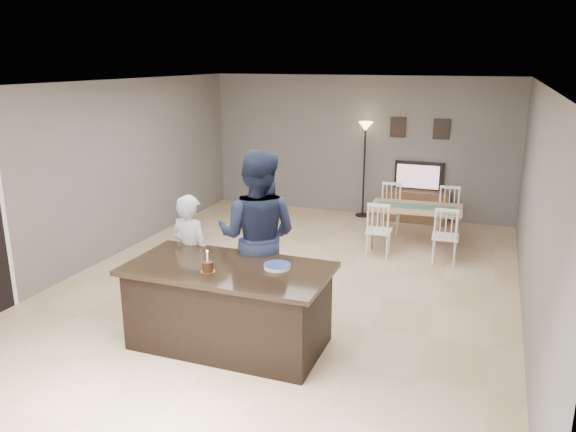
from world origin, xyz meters
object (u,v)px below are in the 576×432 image
(television, at_px, (418,176))
(plate_stack, at_px, (277,266))
(tv_console, at_px, (416,206))
(woman, at_px, (191,255))
(birthday_cake, at_px, (208,267))
(floor_lamp, at_px, (365,144))
(dining_table, at_px, (416,213))
(man, at_px, (257,237))
(kitchen_island, at_px, (229,306))

(television, xyz_separation_m, plate_stack, (-0.70, -5.50, 0.06))
(tv_console, xyz_separation_m, woman, (-1.96, -5.02, 0.44))
(birthday_cake, xyz_separation_m, floor_lamp, (0.30, 5.79, 0.48))
(woman, relative_size, dining_table, 0.87)
(plate_stack, bearing_deg, dining_table, 77.12)
(television, relative_size, dining_table, 0.53)
(tv_console, distance_m, plate_stack, 5.51)
(dining_table, bearing_deg, floor_lamp, 125.23)
(woman, height_order, plate_stack, woman)
(plate_stack, relative_size, floor_lamp, 0.15)
(tv_console, relative_size, dining_table, 0.70)
(plate_stack, bearing_deg, woman, 161.94)
(tv_console, distance_m, dining_table, 1.56)
(woman, xyz_separation_m, man, (0.79, 0.17, 0.27))
(kitchen_island, bearing_deg, man, 87.96)
(birthday_cake, bearing_deg, dining_table, 70.23)
(tv_console, height_order, floor_lamp, floor_lamp)
(television, bearing_deg, birthday_cake, 77.18)
(kitchen_island, height_order, tv_console, kitchen_island)
(kitchen_island, xyz_separation_m, plate_stack, (0.50, 0.14, 0.47))
(man, xyz_separation_m, birthday_cake, (-0.15, -0.92, -0.06))
(woman, bearing_deg, television, -99.78)
(man, height_order, plate_stack, man)
(kitchen_island, bearing_deg, floor_lamp, 88.28)
(tv_console, xyz_separation_m, dining_table, (0.20, -1.53, 0.27))
(man, bearing_deg, woman, 6.99)
(woman, xyz_separation_m, birthday_cake, (0.63, -0.75, 0.21))
(television, xyz_separation_m, birthday_cake, (-1.33, -5.84, 0.09))
(floor_lamp, bearing_deg, plate_stack, -86.49)
(dining_table, xyz_separation_m, floor_lamp, (-1.23, 1.55, 0.87))
(woman, height_order, man, man)
(plate_stack, height_order, floor_lamp, floor_lamp)
(dining_table, bearing_deg, television, 93.80)
(man, relative_size, floor_lamp, 1.10)
(tv_console, relative_size, plate_stack, 4.23)
(tv_console, xyz_separation_m, man, (-1.17, -4.85, 0.72))
(tv_console, relative_size, television, 1.31)
(tv_console, distance_m, television, 0.57)
(tv_console, relative_size, woman, 0.81)
(man, relative_size, birthday_cake, 8.76)
(kitchen_island, bearing_deg, woman, 144.23)
(television, height_order, woman, woman)
(dining_table, bearing_deg, kitchen_island, -112.21)
(birthday_cake, xyz_separation_m, dining_table, (1.52, 4.24, -0.39))
(birthday_cake, distance_m, dining_table, 4.52)
(birthday_cake, relative_size, plate_stack, 0.82)
(television, xyz_separation_m, dining_table, (0.20, -1.60, -0.30))
(woman, distance_m, man, 0.85)
(plate_stack, relative_size, dining_table, 0.17)
(plate_stack, distance_m, floor_lamp, 5.49)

